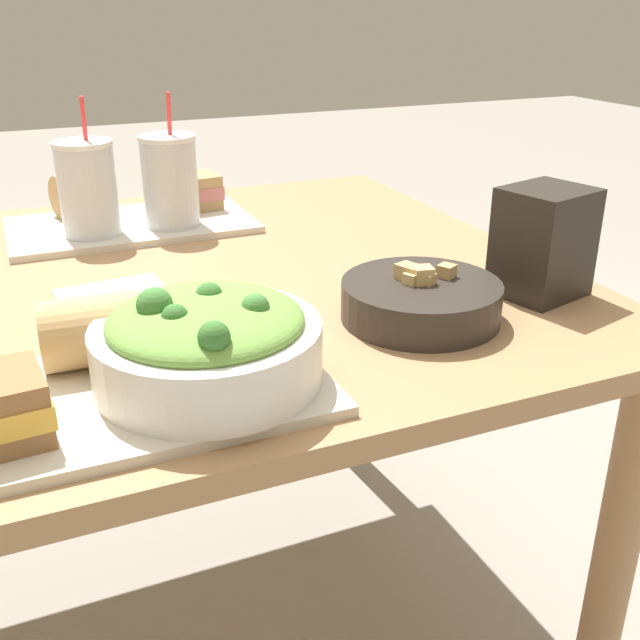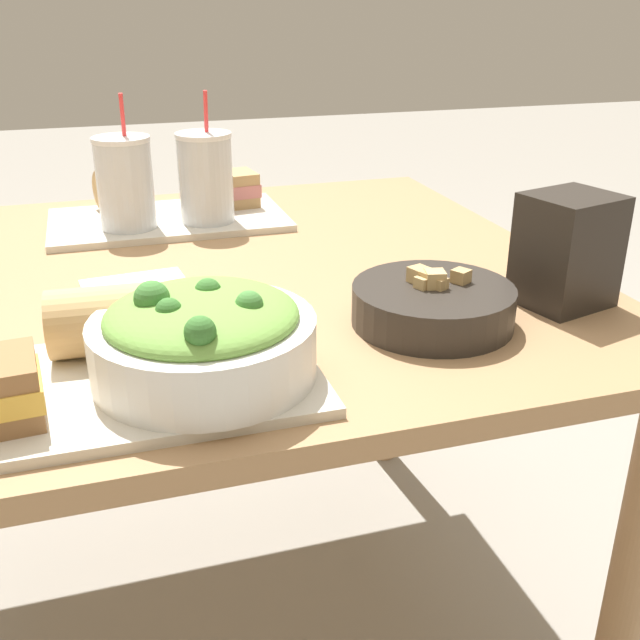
# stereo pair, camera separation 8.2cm
# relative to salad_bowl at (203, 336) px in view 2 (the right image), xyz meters

# --- Properties ---
(ground_plane) EXTENTS (12.00, 12.00, 0.00)m
(ground_plane) POSITION_rel_salad_bowl_xyz_m (0.03, 0.35, -0.76)
(ground_plane) COLOR gray
(dining_table) EXTENTS (1.14, 1.00, 0.70)m
(dining_table) POSITION_rel_salad_bowl_xyz_m (0.03, 0.35, -0.15)
(dining_table) COLOR #A37A51
(dining_table) RESTS_ON ground_plane
(tray_near) EXTENTS (0.42, 0.24, 0.01)m
(tray_near) POSITION_rel_salad_bowl_xyz_m (-0.09, 0.01, -0.05)
(tray_near) COLOR beige
(tray_near) RESTS_ON dining_table
(tray_far) EXTENTS (0.42, 0.24, 0.01)m
(tray_far) POSITION_rel_salad_bowl_xyz_m (0.03, 0.63, -0.05)
(tray_far) COLOR beige
(tray_far) RESTS_ON dining_table
(salad_bowl) EXTENTS (0.24, 0.24, 0.11)m
(salad_bowl) POSITION_rel_salad_bowl_xyz_m (0.00, 0.00, 0.00)
(salad_bowl) COLOR white
(salad_bowl) RESTS_ON tray_near
(soup_bowl) EXTENTS (0.20, 0.20, 0.07)m
(soup_bowl) POSITION_rel_salad_bowl_xyz_m (0.30, 0.08, -0.03)
(soup_bowl) COLOR #2D2823
(soup_bowl) RESTS_ON dining_table
(baguette_near) EXTENTS (0.11, 0.08, 0.08)m
(baguette_near) POSITION_rel_salad_bowl_xyz_m (-0.10, 0.09, -0.01)
(baguette_near) COLOR tan
(baguette_near) RESTS_ON tray_near
(sandwich_far) EXTENTS (0.12, 0.09, 0.06)m
(sandwich_far) POSITION_rel_salad_bowl_xyz_m (0.15, 0.67, -0.01)
(sandwich_far) COLOR tan
(sandwich_far) RESTS_ON tray_far
(baguette_far) EXTENTS (0.10, 0.10, 0.08)m
(baguette_far) POSITION_rel_salad_bowl_xyz_m (-0.04, 0.71, -0.01)
(baguette_far) COLOR tan
(baguette_far) RESTS_ON tray_far
(drink_cup_dark) EXTENTS (0.10, 0.10, 0.23)m
(drink_cup_dark) POSITION_rel_salad_bowl_xyz_m (-0.04, 0.59, 0.03)
(drink_cup_dark) COLOR silver
(drink_cup_dark) RESTS_ON tray_far
(drink_cup_red) EXTENTS (0.10, 0.10, 0.23)m
(drink_cup_red) POSITION_rel_salad_bowl_xyz_m (0.10, 0.59, 0.03)
(drink_cup_red) COLOR silver
(drink_cup_red) RESTS_ON tray_far
(chip_bag) EXTENTS (0.13, 0.12, 0.15)m
(chip_bag) POSITION_rel_salad_bowl_xyz_m (0.50, 0.09, 0.02)
(chip_bag) COLOR #28231E
(chip_bag) RESTS_ON dining_table
(napkin_folded) EXTENTS (0.16, 0.12, 0.00)m
(napkin_folded) POSITION_rel_salad_bowl_xyz_m (-0.05, 0.32, -0.06)
(napkin_folded) COLOR white
(napkin_folded) RESTS_ON dining_table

